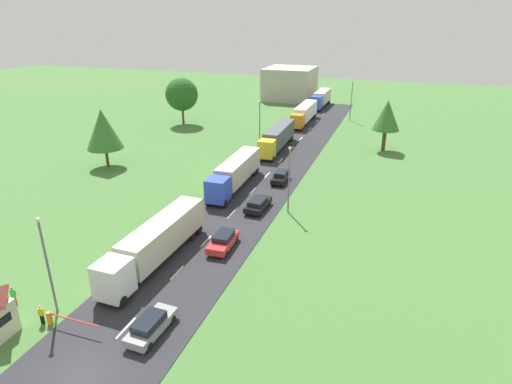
# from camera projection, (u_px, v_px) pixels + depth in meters

# --- Properties ---
(ground_plane) EXTENTS (280.00, 280.00, 0.00)m
(ground_plane) POSITION_uv_depth(u_px,v_px,m) (82.00, 376.00, 27.57)
(ground_plane) COLOR #477538
(road) EXTENTS (10.00, 140.00, 0.06)m
(road) POSITION_uv_depth(u_px,v_px,m) (228.00, 217.00, 48.93)
(road) COLOR #2B2B30
(road) RESTS_ON ground
(lane_marking_centre) EXTENTS (0.16, 122.44, 0.01)m
(lane_marking_centre) POSITION_uv_depth(u_px,v_px,m) (219.00, 227.00, 46.58)
(lane_marking_centre) COLOR white
(lane_marking_centre) RESTS_ON road
(truck_lead) EXTENTS (2.79, 14.67, 3.63)m
(truck_lead) POSITION_uv_depth(u_px,v_px,m) (156.00, 242.00, 39.38)
(truck_lead) COLOR white
(truck_lead) RESTS_ON road
(truck_second) EXTENTS (2.74, 14.19, 3.62)m
(truck_second) POSITION_uv_depth(u_px,v_px,m) (235.00, 172.00, 56.59)
(truck_second) COLOR blue
(truck_second) RESTS_ON road
(truck_third) EXTENTS (2.83, 14.75, 3.69)m
(truck_third) POSITION_uv_depth(u_px,v_px,m) (278.00, 137.00, 72.55)
(truck_third) COLOR yellow
(truck_third) RESTS_ON road
(truck_fourth) EXTENTS (2.56, 14.40, 3.67)m
(truck_fourth) POSITION_uv_depth(u_px,v_px,m) (304.00, 113.00, 89.89)
(truck_fourth) COLOR orange
(truck_fourth) RESTS_ON road
(truck_fifth) EXTENTS (2.66, 12.66, 3.70)m
(truck_fifth) POSITION_uv_depth(u_px,v_px,m) (321.00, 98.00, 105.42)
(truck_fifth) COLOR blue
(truck_fifth) RESTS_ON road
(car_lead) EXTENTS (1.93, 4.54, 1.48)m
(car_lead) POSITION_uv_depth(u_px,v_px,m) (151.00, 325.00, 30.83)
(car_lead) COLOR gray
(car_lead) RESTS_ON road
(car_second) EXTENTS (2.04, 4.54, 1.52)m
(car_second) POSITION_uv_depth(u_px,v_px,m) (223.00, 241.00, 42.22)
(car_second) COLOR red
(car_second) RESTS_ON road
(car_third) EXTENTS (2.09, 4.65, 1.40)m
(car_third) POSITION_uv_depth(u_px,v_px,m) (258.00, 204.00, 50.43)
(car_third) COLOR black
(car_third) RESTS_ON road
(car_fourth) EXTENTS (1.85, 4.34, 1.51)m
(car_fourth) POSITION_uv_depth(u_px,v_px,m) (281.00, 177.00, 58.76)
(car_fourth) COLOR black
(car_fourth) RESTS_ON road
(barrier_gate) EXTENTS (4.64, 0.28, 1.05)m
(barrier_gate) POSITION_uv_depth(u_px,v_px,m) (58.00, 319.00, 31.69)
(barrier_gate) COLOR orange
(barrier_gate) RESTS_ON ground
(person_lead) EXTENTS (0.38, 0.22, 1.59)m
(person_lead) POSITION_uv_depth(u_px,v_px,m) (41.00, 314.00, 31.95)
(person_lead) COLOR black
(person_lead) RESTS_ON ground
(person_second) EXTENTS (0.38, 0.22, 1.67)m
(person_second) POSITION_uv_depth(u_px,v_px,m) (13.00, 296.00, 33.97)
(person_second) COLOR red
(person_second) RESTS_ON ground
(lamppost_lead) EXTENTS (0.36, 0.36, 8.08)m
(lamppost_lead) POSITION_uv_depth(u_px,v_px,m) (47.00, 261.00, 31.89)
(lamppost_lead) COLOR slate
(lamppost_lead) RESTS_ON ground
(lamppost_second) EXTENTS (0.36, 0.36, 7.94)m
(lamppost_second) POSITION_uv_depth(u_px,v_px,m) (289.00, 176.00, 48.53)
(lamppost_second) COLOR slate
(lamppost_second) RESTS_ON ground
(lamppost_third) EXTENTS (0.36, 0.36, 7.86)m
(lamppost_third) POSITION_uv_depth(u_px,v_px,m) (260.00, 120.00, 73.94)
(lamppost_third) COLOR slate
(lamppost_third) RESTS_ON ground
(lamppost_fourth) EXTENTS (0.36, 0.36, 8.48)m
(lamppost_fourth) POSITION_uv_depth(u_px,v_px,m) (351.00, 99.00, 91.00)
(lamppost_fourth) COLOR slate
(lamppost_fourth) RESTS_ON ground
(tree_oak) EXTENTS (4.44, 4.44, 8.46)m
(tree_oak) POSITION_uv_depth(u_px,v_px,m) (387.00, 116.00, 70.42)
(tree_oak) COLOR #513823
(tree_oak) RESTS_ON ground
(tree_birch) EXTENTS (5.29, 5.29, 8.73)m
(tree_birch) POSITION_uv_depth(u_px,v_px,m) (103.00, 129.00, 62.81)
(tree_birch) COLOR #513823
(tree_birch) RESTS_ON ground
(tree_maple) EXTENTS (6.57, 6.57, 9.42)m
(tree_maple) POSITION_uv_depth(u_px,v_px,m) (182.00, 94.00, 87.59)
(tree_maple) COLOR #513823
(tree_maple) RESTS_ON ground
(distant_building) EXTENTS (12.34, 13.04, 8.22)m
(distant_building) POSITION_uv_depth(u_px,v_px,m) (290.00, 84.00, 114.33)
(distant_building) COLOR #B2A899
(distant_building) RESTS_ON ground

